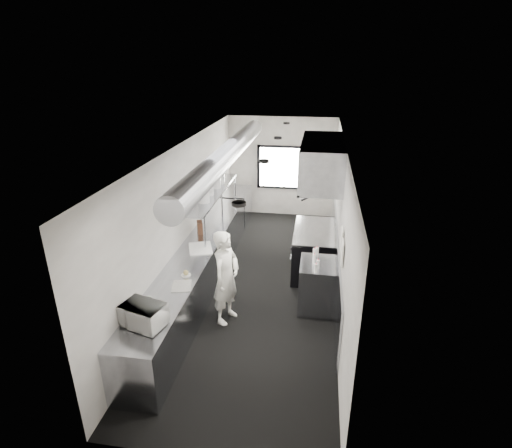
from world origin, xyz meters
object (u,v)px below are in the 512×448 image
at_px(far_work_table, 236,206).
at_px(plate_stack_c, 216,181).
at_px(squeeze_bottle_a, 316,268).
at_px(small_plate, 186,275).
at_px(squeeze_bottle_b, 318,264).
at_px(pass_shelf, 213,193).
at_px(squeeze_bottle_d, 315,254).
at_px(deli_tub_b, 139,312).
at_px(plate_stack_b, 208,188).
at_px(cutting_board, 200,248).
at_px(exhaust_hood, 322,162).
at_px(squeeze_bottle_c, 314,259).
at_px(range, 313,250).
at_px(microwave, 143,315).
at_px(deli_tub_a, 148,301).
at_px(squeeze_bottle_e, 317,252).
at_px(line_cook, 226,277).
at_px(bottle_station, 317,286).
at_px(prep_counter, 198,270).
at_px(plate_stack_d, 220,176).
at_px(knife_block, 200,227).
at_px(plate_stack_a, 204,195).

distance_m(far_work_table, plate_stack_c, 2.30).
bearing_deg(far_work_table, squeeze_bottle_a, -62.04).
bearing_deg(small_plate, squeeze_bottle_b, 15.36).
height_order(pass_shelf, squeeze_bottle_d, pass_shelf).
bearing_deg(deli_tub_b, plate_stack_b, 88.29).
height_order(deli_tub_b, cutting_board, deli_tub_b).
height_order(plate_stack_b, squeeze_bottle_a, plate_stack_b).
xyz_separation_m(deli_tub_b, plate_stack_c, (0.14, 3.94, 0.77)).
bearing_deg(exhaust_hood, squeeze_bottle_c, -91.27).
height_order(range, far_work_table, range).
bearing_deg(pass_shelf, microwave, -89.59).
relative_size(deli_tub_a, squeeze_bottle_e, 0.71).
bearing_deg(small_plate, microwave, -95.52).
height_order(exhaust_hood, cutting_board, exhaust_hood).
height_order(pass_shelf, line_cook, line_cook).
xyz_separation_m(plate_stack_c, squeeze_bottle_d, (2.25, -1.80, -0.72)).
bearing_deg(cutting_board, plate_stack_b, 96.62).
distance_m(bottle_station, squeeze_bottle_c, 0.55).
bearing_deg(prep_counter, range, 28.74).
distance_m(microwave, plate_stack_d, 4.55).
xyz_separation_m(exhaust_hood, prep_counter, (-2.25, -1.20, -1.94)).
xyz_separation_m(microwave, squeeze_bottle_e, (2.27, 2.42, -0.07)).
bearing_deg(deli_tub_b, plate_stack_c, 87.97).
xyz_separation_m(pass_shelf, far_work_table, (0.04, 2.20, -1.09)).
relative_size(microwave, squeeze_bottle_a, 3.25).
distance_m(squeeze_bottle_b, squeeze_bottle_d, 0.38).
height_order(squeeze_bottle_a, squeeze_bottle_d, squeeze_bottle_d).
bearing_deg(range, bottle_station, -85.43).
bearing_deg(squeeze_bottle_e, squeeze_bottle_a, -90.46).
relative_size(microwave, knife_block, 2.12).
xyz_separation_m(line_cook, squeeze_bottle_a, (1.49, 0.28, 0.15)).
relative_size(knife_block, squeeze_bottle_a, 1.53).
bearing_deg(plate_stack_a, exhaust_hood, 9.75).
distance_m(deli_tub_b, small_plate, 1.21).
height_order(pass_shelf, squeeze_bottle_c, pass_shelf).
xyz_separation_m(knife_block, squeeze_bottle_c, (2.37, -0.99, -0.04)).
bearing_deg(plate_stack_d, squeeze_bottle_b, -47.53).
relative_size(range, line_cook, 0.96).
height_order(cutting_board, plate_stack_c, plate_stack_c).
bearing_deg(deli_tub_a, plate_stack_d, 87.95).
bearing_deg(deli_tub_b, squeeze_bottle_a, 33.70).
xyz_separation_m(prep_counter, squeeze_bottle_c, (2.22, -0.21, 0.54)).
bearing_deg(plate_stack_d, pass_shelf, -90.70).
bearing_deg(squeeze_bottle_c, plate_stack_a, 155.81).
height_order(prep_counter, plate_stack_a, plate_stack_a).
bearing_deg(range, line_cook, -125.20).
relative_size(bottle_station, squeeze_bottle_b, 5.53).
relative_size(bottle_station, squeeze_bottle_a, 5.54).
xyz_separation_m(line_cook, plate_stack_c, (-0.80, 2.60, 0.89)).
height_order(knife_block, plate_stack_a, plate_stack_a).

